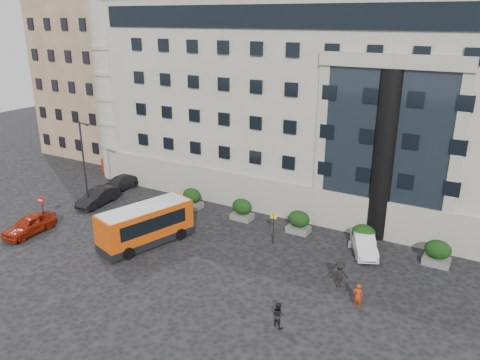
{
  "coord_description": "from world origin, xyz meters",
  "views": [
    {
      "loc": [
        19.26,
        -24.1,
        16.41
      ],
      "look_at": [
        3.1,
        4.12,
        5.0
      ],
      "focal_mm": 35.0,
      "sensor_mm": 36.0,
      "label": 1
    }
  ],
  "objects_px": {
    "parked_car_b": "(98,197)",
    "hedge_e": "(437,253)",
    "parked_car_a": "(29,225)",
    "white_taxi": "(364,244)",
    "red_truck": "(121,158)",
    "parked_car_c": "(119,183)",
    "pedestrian_a": "(358,296)",
    "parked_car_d": "(142,157)",
    "street_lamp": "(84,162)",
    "pedestrian_b": "(278,315)",
    "no_entry_sign": "(42,204)",
    "minibus": "(146,224)",
    "hedge_d": "(363,236)",
    "hedge_a": "(192,198)",
    "hedge_b": "(242,209)",
    "hedge_c": "(299,222)",
    "pedestrian_c": "(339,274)",
    "bus_stop_sign": "(273,223)"
  },
  "relations": [
    {
      "from": "no_entry_sign",
      "to": "red_truck",
      "type": "bearing_deg",
      "value": 107.88
    },
    {
      "from": "parked_car_a",
      "to": "hedge_e",
      "type": "bearing_deg",
      "value": 17.22
    },
    {
      "from": "hedge_d",
      "to": "parked_car_d",
      "type": "bearing_deg",
      "value": 163.99
    },
    {
      "from": "hedge_b",
      "to": "red_truck",
      "type": "height_order",
      "value": "red_truck"
    },
    {
      "from": "parked_car_d",
      "to": "bus_stop_sign",
      "type": "bearing_deg",
      "value": -19.04
    },
    {
      "from": "red_truck",
      "to": "white_taxi",
      "type": "relative_size",
      "value": 1.19
    },
    {
      "from": "hedge_a",
      "to": "red_truck",
      "type": "distance_m",
      "value": 14.6
    },
    {
      "from": "hedge_c",
      "to": "street_lamp",
      "type": "height_order",
      "value": "street_lamp"
    },
    {
      "from": "hedge_d",
      "to": "minibus",
      "type": "relative_size",
      "value": 0.24
    },
    {
      "from": "parked_car_c",
      "to": "pedestrian_a",
      "type": "distance_m",
      "value": 27.71
    },
    {
      "from": "hedge_a",
      "to": "street_lamp",
      "type": "relative_size",
      "value": 0.23
    },
    {
      "from": "hedge_c",
      "to": "pedestrian_c",
      "type": "relative_size",
      "value": 1.05
    },
    {
      "from": "street_lamp",
      "to": "parked_car_b",
      "type": "xyz_separation_m",
      "value": [
        0.02,
        1.12,
        -3.62
      ]
    },
    {
      "from": "hedge_e",
      "to": "minibus",
      "type": "bearing_deg",
      "value": -159.0
    },
    {
      "from": "hedge_b",
      "to": "parked_car_a",
      "type": "height_order",
      "value": "hedge_b"
    },
    {
      "from": "parked_car_c",
      "to": "pedestrian_a",
      "type": "xyz_separation_m",
      "value": [
        26.53,
        -7.99,
        0.13
      ]
    },
    {
      "from": "pedestrian_b",
      "to": "red_truck",
      "type": "bearing_deg",
      "value": -13.48
    },
    {
      "from": "no_entry_sign",
      "to": "hedge_a",
      "type": "bearing_deg",
      "value": 44.48
    },
    {
      "from": "street_lamp",
      "to": "parked_car_a",
      "type": "xyz_separation_m",
      "value": [
        -0.18,
        -6.03,
        -3.61
      ]
    },
    {
      "from": "parked_car_b",
      "to": "minibus",
      "type": "bearing_deg",
      "value": -28.45
    },
    {
      "from": "parked_car_a",
      "to": "white_taxi",
      "type": "height_order",
      "value": "parked_car_a"
    },
    {
      "from": "red_truck",
      "to": "no_entry_sign",
      "type": "bearing_deg",
      "value": -85.44
    },
    {
      "from": "parked_car_c",
      "to": "pedestrian_c",
      "type": "relative_size",
      "value": 2.62
    },
    {
      "from": "pedestrian_b",
      "to": "hedge_d",
      "type": "bearing_deg",
      "value": -78.75
    },
    {
      "from": "no_entry_sign",
      "to": "minibus",
      "type": "height_order",
      "value": "minibus"
    },
    {
      "from": "parked_car_c",
      "to": "hedge_e",
      "type": "bearing_deg",
      "value": 3.45
    },
    {
      "from": "parked_car_d",
      "to": "pedestrian_c",
      "type": "bearing_deg",
      "value": -19.4
    },
    {
      "from": "red_truck",
      "to": "parked_car_d",
      "type": "bearing_deg",
      "value": 64.72
    },
    {
      "from": "parked_car_d",
      "to": "pedestrian_b",
      "type": "bearing_deg",
      "value": -29.29
    },
    {
      "from": "red_truck",
      "to": "parked_car_a",
      "type": "distance_m",
      "value": 17.1
    },
    {
      "from": "red_truck",
      "to": "white_taxi",
      "type": "distance_m",
      "value": 30.14
    },
    {
      "from": "street_lamp",
      "to": "no_entry_sign",
      "type": "height_order",
      "value": "street_lamp"
    },
    {
      "from": "hedge_c",
      "to": "hedge_b",
      "type": "bearing_deg",
      "value": 180.0
    },
    {
      "from": "parked_car_d",
      "to": "no_entry_sign",
      "type": "bearing_deg",
      "value": -69.83
    },
    {
      "from": "street_lamp",
      "to": "minibus",
      "type": "bearing_deg",
      "value": -16.94
    },
    {
      "from": "hedge_e",
      "to": "pedestrian_b",
      "type": "xyz_separation_m",
      "value": [
        -6.63,
        -11.76,
        -0.16
      ]
    },
    {
      "from": "parked_car_b",
      "to": "pedestrian_c",
      "type": "xyz_separation_m",
      "value": [
        23.72,
        -2.43,
        0.12
      ]
    },
    {
      "from": "hedge_c",
      "to": "parked_car_a",
      "type": "distance_m",
      "value": 21.46
    },
    {
      "from": "hedge_b",
      "to": "parked_car_c",
      "type": "relative_size",
      "value": 0.4
    },
    {
      "from": "hedge_e",
      "to": "pedestrian_a",
      "type": "distance_m",
      "value": 8.44
    },
    {
      "from": "parked_car_b",
      "to": "hedge_e",
      "type": "bearing_deg",
      "value": 2.08
    },
    {
      "from": "hedge_e",
      "to": "red_truck",
      "type": "xyz_separation_m",
      "value": [
        -34.38,
        5.36,
        0.35
      ]
    },
    {
      "from": "red_truck",
      "to": "hedge_d",
      "type": "bearing_deg",
      "value": -23.72
    },
    {
      "from": "hedge_d",
      "to": "pedestrian_b",
      "type": "xyz_separation_m",
      "value": [
        -1.43,
        -11.76,
        -0.16
      ]
    },
    {
      "from": "street_lamp",
      "to": "pedestrian_b",
      "type": "height_order",
      "value": "street_lamp"
    },
    {
      "from": "street_lamp",
      "to": "pedestrian_b",
      "type": "bearing_deg",
      "value": -17.47
    },
    {
      "from": "hedge_e",
      "to": "hedge_c",
      "type": "bearing_deg",
      "value": 180.0
    },
    {
      "from": "no_entry_sign",
      "to": "white_taxi",
      "type": "height_order",
      "value": "no_entry_sign"
    },
    {
      "from": "red_truck",
      "to": "minibus",
      "type": "bearing_deg",
      "value": -54.64
    },
    {
      "from": "white_taxi",
      "to": "pedestrian_b",
      "type": "distance_m",
      "value": 11.1
    }
  ]
}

